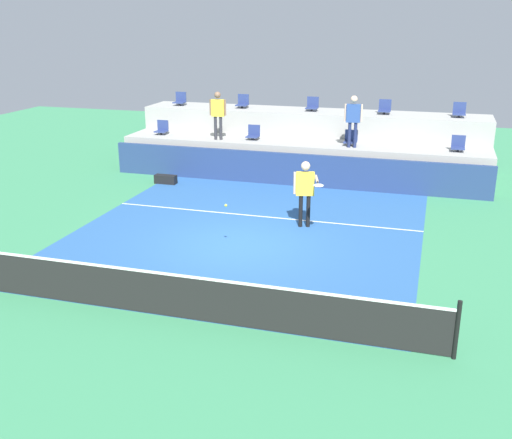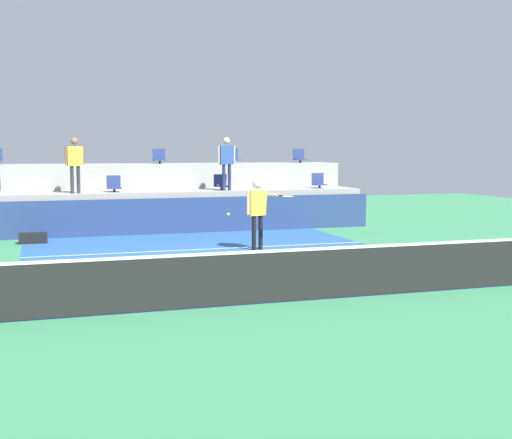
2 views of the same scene
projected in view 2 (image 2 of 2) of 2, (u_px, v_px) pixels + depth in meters
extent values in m
plane|color=#388456|center=(227.00, 264.00, 15.35)|extent=(40.00, 40.00, 0.00)
cube|color=#285693|center=(216.00, 258.00, 16.30)|extent=(9.00, 10.00, 0.01)
cube|color=white|center=(203.00, 249.00, 17.63)|extent=(9.00, 0.06, 0.00)
cube|color=black|center=(289.00, 276.00, 11.52)|extent=(10.40, 0.01, 0.87)
cube|color=white|center=(289.00, 250.00, 11.47)|extent=(10.40, 0.02, 0.05)
cube|color=navy|center=(176.00, 216.00, 20.98)|extent=(13.00, 0.16, 1.10)
cube|color=#9E9E99|center=(168.00, 210.00, 22.20)|extent=(13.00, 1.80, 1.25)
cube|color=#9E9E99|center=(158.00, 193.00, 23.86)|extent=(13.00, 1.80, 2.10)
cylinder|color=#2D2D33|center=(114.00, 190.00, 21.46)|extent=(0.08, 0.08, 0.10)
cube|color=navy|center=(114.00, 188.00, 21.46)|extent=(0.44, 0.40, 0.04)
cube|color=navy|center=(114.00, 181.00, 21.61)|extent=(0.44, 0.04, 0.38)
cylinder|color=#2D2D33|center=(222.00, 188.00, 22.53)|extent=(0.08, 0.08, 0.10)
cube|color=navy|center=(222.00, 186.00, 22.53)|extent=(0.44, 0.40, 0.04)
cube|color=navy|center=(220.00, 180.00, 22.67)|extent=(0.44, 0.04, 0.38)
cylinder|color=#2D2D33|center=(320.00, 187.00, 23.61)|extent=(0.08, 0.08, 0.10)
cube|color=navy|center=(320.00, 185.00, 23.60)|extent=(0.44, 0.40, 0.04)
cube|color=navy|center=(318.00, 178.00, 23.75)|extent=(0.44, 0.04, 0.38)
cylinder|color=#2D2D33|center=(79.00, 163.00, 22.78)|extent=(0.08, 0.08, 0.10)
cube|color=navy|center=(79.00, 161.00, 22.78)|extent=(0.44, 0.40, 0.04)
cube|color=navy|center=(78.00, 154.00, 22.93)|extent=(0.44, 0.04, 0.38)
cylinder|color=#2D2D33|center=(160.00, 162.00, 23.62)|extent=(0.08, 0.08, 0.10)
cube|color=navy|center=(160.00, 160.00, 23.61)|extent=(0.44, 0.40, 0.04)
cube|color=navy|center=(159.00, 154.00, 23.76)|extent=(0.44, 0.04, 0.38)
cylinder|color=#2D2D33|center=(234.00, 162.00, 24.43)|extent=(0.08, 0.08, 0.10)
cube|color=navy|center=(234.00, 160.00, 24.43)|extent=(0.44, 0.40, 0.04)
cube|color=navy|center=(232.00, 154.00, 24.57)|extent=(0.44, 0.04, 0.38)
cylinder|color=#2D2D33|center=(300.00, 161.00, 25.22)|extent=(0.08, 0.08, 0.10)
cube|color=navy|center=(300.00, 160.00, 25.21)|extent=(0.44, 0.40, 0.04)
cube|color=navy|center=(299.00, 154.00, 25.36)|extent=(0.44, 0.04, 0.38)
cylinder|color=black|center=(254.00, 233.00, 17.46)|extent=(0.14, 0.14, 0.90)
cylinder|color=black|center=(261.00, 232.00, 17.57)|extent=(0.14, 0.14, 0.90)
cube|color=yellow|center=(257.00, 203.00, 17.43)|extent=(0.52, 0.30, 0.64)
sphere|color=beige|center=(257.00, 184.00, 17.38)|extent=(0.30, 0.30, 0.24)
cylinder|color=beige|center=(248.00, 203.00, 17.28)|extent=(0.09, 0.09, 0.60)
cylinder|color=beige|center=(272.00, 195.00, 17.32)|extent=(0.22, 0.57, 0.07)
cylinder|color=black|center=(281.00, 196.00, 17.00)|extent=(0.10, 0.26, 0.04)
ellipsoid|color=silver|center=(288.00, 196.00, 16.77)|extent=(0.34, 0.38, 0.03)
cylinder|color=#2D2D33|center=(72.00, 180.00, 20.73)|extent=(0.13, 0.13, 0.84)
cylinder|color=#2D2D33|center=(78.00, 180.00, 20.82)|extent=(0.13, 0.13, 0.84)
cube|color=yellow|center=(75.00, 156.00, 20.70)|extent=(0.48, 0.26, 0.60)
sphere|color=#846047|center=(74.00, 141.00, 20.65)|extent=(0.26, 0.26, 0.23)
cylinder|color=#846047|center=(66.00, 156.00, 20.58)|extent=(0.08, 0.08, 0.56)
cylinder|color=#846047|center=(83.00, 156.00, 20.82)|extent=(0.08, 0.08, 0.56)
cylinder|color=navy|center=(224.00, 178.00, 22.20)|extent=(0.12, 0.12, 0.86)
cylinder|color=navy|center=(229.00, 177.00, 22.28)|extent=(0.12, 0.12, 0.86)
cube|color=#2D4C8C|center=(227.00, 155.00, 22.16)|extent=(0.48, 0.22, 0.61)
sphere|color=beige|center=(226.00, 141.00, 22.11)|extent=(0.25, 0.25, 0.23)
cylinder|color=beige|center=(219.00, 155.00, 22.06)|extent=(0.08, 0.08, 0.57)
cylinder|color=beige|center=(234.00, 155.00, 22.26)|extent=(0.08, 0.08, 0.57)
sphere|color=#CCE033|center=(228.00, 214.00, 14.76)|extent=(0.07, 0.07, 0.07)
cube|color=black|center=(33.00, 238.00, 18.76)|extent=(0.76, 0.28, 0.30)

